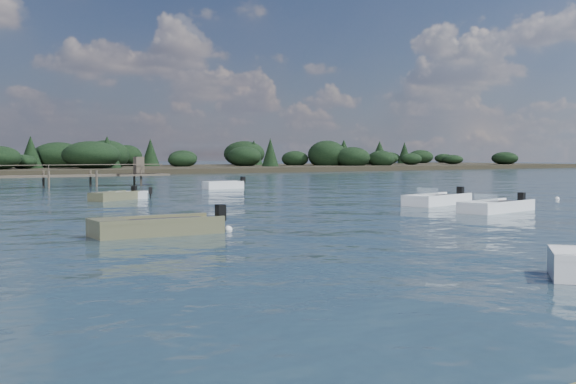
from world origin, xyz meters
TOP-DOWN VIEW (x-y plane):
  - ground at (0.00, 60.00)m, footprint 400.00×400.00m
  - tender_far_white at (-4.56, 28.65)m, footprint 2.87×2.06m
  - tender_far_grey_b at (7.27, 37.31)m, footprint 3.75×1.43m
  - dinghy_mid_grey at (-11.56, 7.73)m, footprint 5.14×2.02m
  - dinghy_mid_white_b at (8.37, 13.27)m, footprint 5.33×2.91m
  - dinghy_mid_white_a at (7.20, 7.94)m, footprint 5.19×2.60m
  - dinghy_extra_a at (-5.86, 27.70)m, footprint 3.75×2.80m
  - buoy_c at (-8.55, 7.75)m, footprint 0.32×0.32m
  - buoy_d at (18.74, 12.68)m, footprint 0.32×0.32m
  - far_headland at (25.00, 100.00)m, footprint 190.00×40.00m

SIDE VIEW (x-z plane):
  - ground at x=0.00m, z-range 0.00..0.00m
  - buoy_c at x=-8.55m, z-range -0.16..0.16m
  - buoy_d at x=18.74m, z-range -0.16..0.16m
  - tender_far_white at x=-4.56m, z-range -0.35..0.63m
  - dinghy_extra_a at x=-5.86m, z-range -0.39..0.69m
  - dinghy_mid_white_a at x=7.20m, z-range -0.44..0.75m
  - dinghy_mid_white_b at x=8.37m, z-range -0.48..0.82m
  - dinghy_mid_grey at x=-11.56m, z-range -0.47..0.82m
  - tender_far_grey_b at x=7.27m, z-range -0.46..0.82m
  - far_headland at x=25.00m, z-range -0.94..4.86m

